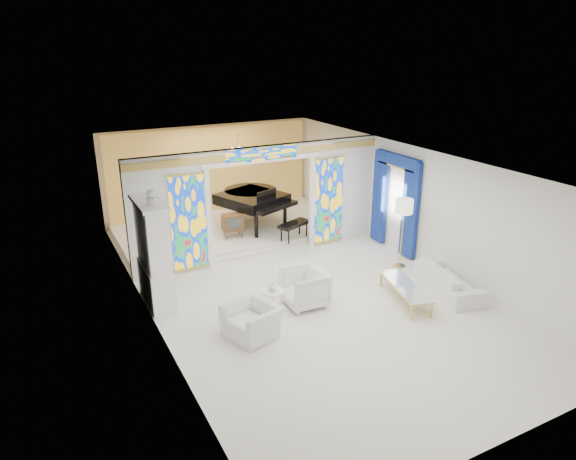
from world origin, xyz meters
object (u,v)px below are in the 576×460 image
armchair_right (304,288)px  sofa (449,280)px  china_cabinet (154,254)px  tv_console (233,222)px  coffee_table (405,287)px  grand_piano (253,198)px  armchair_left (252,321)px

armchair_right → sofa: 3.46m
china_cabinet → tv_console: size_ratio=4.00×
coffee_table → china_cabinet: bearing=153.1°
grand_piano → coffee_table: bearing=-100.6°
armchair_left → armchair_right: bearing=95.0°
sofa → grand_piano: grand_piano is taller
armchair_left → china_cabinet: bearing=-166.4°
china_cabinet → armchair_left: bearing=-59.4°
china_cabinet → armchair_right: china_cabinet is taller
armchair_left → armchair_right: size_ratio=1.12×
armchair_right → grand_piano: bearing=171.9°
armchair_left → grand_piano: 6.18m
china_cabinet → coffee_table: china_cabinet is taller
armchair_right → sofa: bearing=76.7°
armchair_left → sofa: size_ratio=0.51×
sofa → armchair_right: bearing=88.0°
armchair_left → sofa: (4.85, -0.35, -0.04)m
sofa → tv_console: size_ratio=2.94×
tv_console → china_cabinet: bearing=-129.6°
armchair_right → sofa: size_ratio=0.45×
china_cabinet → coffee_table: 5.59m
armchair_right → coffee_table: armchair_right is taller
sofa → armchair_left: bearing=100.2°
armchair_right → sofa: armchair_right is taller
sofa → coffee_table: 1.24m
china_cabinet → armchair_left: (1.32, -2.22, -0.84)m
armchair_left → coffee_table: 3.63m
china_cabinet → armchair_right: bearing=-29.3°
sofa → china_cabinet: bearing=81.7°
armchair_right → grand_piano: (0.98, 4.98, 0.61)m
coffee_table → sofa: bearing=-3.6°
china_cabinet → sofa: (6.17, -2.58, -0.88)m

